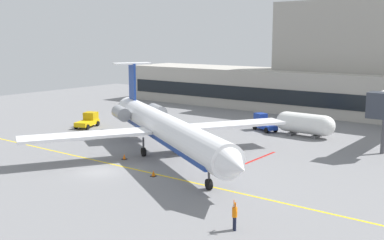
{
  "coord_description": "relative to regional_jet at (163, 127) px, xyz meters",
  "views": [
    {
      "loc": [
        32.69,
        -28.97,
        12.27
      ],
      "look_at": [
        0.45,
        13.5,
        3.0
      ],
      "focal_mm": 44.97,
      "sensor_mm": 36.0,
      "label": 1
    }
  ],
  "objects": [
    {
      "name": "fuel_tank",
      "position": [
        7.31,
        18.62,
        -1.53
      ],
      "size": [
        7.79,
        2.74,
        2.87
      ],
      "color": "white",
      "rests_on": "ground"
    },
    {
      "name": "marshaller",
      "position": [
        16.18,
        -11.84,
        -2.12
      ],
      "size": [
        0.66,
        0.64,
        1.95
      ],
      "color": "#191E33",
      "rests_on": "ground"
    },
    {
      "name": "ground",
      "position": [
        -1.02,
        -7.78,
        -3.17
      ],
      "size": [
        120.0,
        120.0,
        0.11
      ],
      "color": "slate"
    },
    {
      "name": "baggage_tug",
      "position": [
        -19.02,
        6.41,
        -2.22
      ],
      "size": [
        3.12,
        4.38,
        1.95
      ],
      "color": "#E5B20C",
      "rests_on": "ground"
    },
    {
      "name": "safety_cone_alpha",
      "position": [
        3.98,
        -5.97,
        -2.87
      ],
      "size": [
        0.47,
        0.47,
        0.55
      ],
      "color": "orange",
      "rests_on": "ground"
    },
    {
      "name": "safety_cone_bravo",
      "position": [
        -2.41,
        -3.23,
        -2.87
      ],
      "size": [
        0.47,
        0.47,
        0.55
      ],
      "color": "orange",
      "rests_on": "ground"
    },
    {
      "name": "pushback_tractor",
      "position": [
        1.31,
        18.84,
        -2.13
      ],
      "size": [
        4.04,
        3.02,
        2.2
      ],
      "color": "#19389E",
      "rests_on": "ground"
    },
    {
      "name": "regional_jet",
      "position": [
        0.0,
        0.0,
        0.0
      ],
      "size": [
        31.43,
        25.85,
        9.1
      ],
      "color": "white",
      "rests_on": "ground"
    },
    {
      "name": "terminal_building",
      "position": [
        2.58,
        38.72,
        3.34
      ],
      "size": [
        69.71,
        12.31,
        17.94
      ],
      "color": "#ADA89E",
      "rests_on": "ground"
    }
  ]
}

